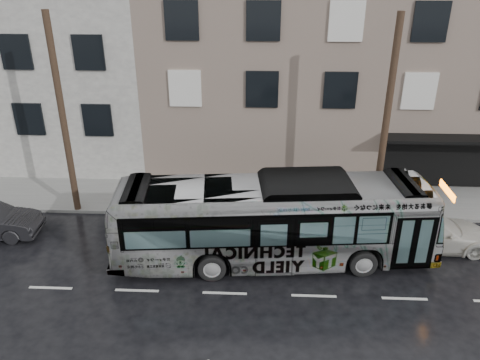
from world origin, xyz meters
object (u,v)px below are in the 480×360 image
object	(u,v)px
utility_pole_front	(386,123)
utility_pole_rear	(63,118)
white_sedan	(429,231)
sign_post	(401,193)
bus	(273,221)

from	to	relation	value
utility_pole_front	utility_pole_rear	xyz separation A→B (m)	(-14.00, 0.00, 0.00)
utility_pole_front	utility_pole_rear	size ratio (longest dim) A/B	1.00
white_sedan	utility_pole_rear	bearing A→B (deg)	81.45
utility_pole_rear	sign_post	world-z (taller)	utility_pole_rear
bus	white_sedan	distance (m)	6.66
utility_pole_rear	utility_pole_front	bearing A→B (deg)	0.00
bus	white_sedan	size ratio (longest dim) A/B	2.43
sign_post	utility_pole_rear	bearing A→B (deg)	180.00
utility_pole_rear	white_sedan	world-z (taller)	utility_pole_rear
utility_pole_rear	bus	xyz separation A→B (m)	(9.24, -3.50, -2.91)
utility_pole_rear	sign_post	bearing A→B (deg)	0.00
utility_pole_front	white_sedan	xyz separation A→B (m)	(1.72, -2.31, -3.91)
utility_pole_front	bus	xyz separation A→B (m)	(-4.76, -3.50, -2.91)
utility_pole_rear	sign_post	size ratio (longest dim) A/B	3.75
sign_post	bus	size ratio (longest dim) A/B	0.19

